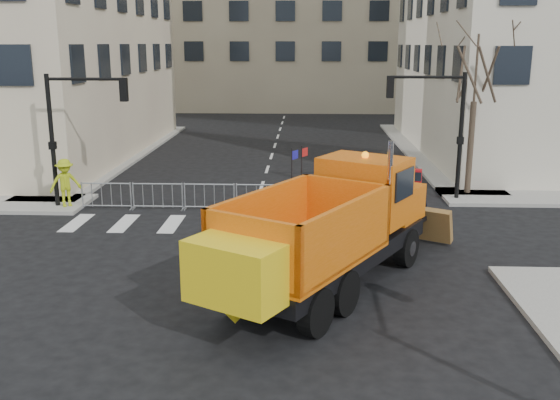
{
  "coord_description": "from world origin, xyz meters",
  "views": [
    {
      "loc": [
        2.1,
        -16.6,
        6.55
      ],
      "look_at": [
        1.27,
        2.5,
        1.72
      ],
      "focal_mm": 40.0,
      "sensor_mm": 36.0,
      "label": 1
    }
  ],
  "objects_px": {
    "cop_a": "(362,208)",
    "cop_c": "(405,205)",
    "cop_b": "(418,208)",
    "worker": "(65,183)",
    "newspaper_box": "(416,182)",
    "plow_truck": "(327,227)"
  },
  "relations": [
    {
      "from": "cop_b",
      "to": "worker",
      "type": "bearing_deg",
      "value": 18.59
    },
    {
      "from": "cop_a",
      "to": "newspaper_box",
      "type": "relative_size",
      "value": 1.63
    },
    {
      "from": "cop_a",
      "to": "cop_c",
      "type": "height_order",
      "value": "same"
    },
    {
      "from": "cop_a",
      "to": "cop_c",
      "type": "distance_m",
      "value": 1.65
    },
    {
      "from": "plow_truck",
      "to": "newspaper_box",
      "type": "distance_m",
      "value": 11.55
    },
    {
      "from": "plow_truck",
      "to": "cop_b",
      "type": "height_order",
      "value": "plow_truck"
    },
    {
      "from": "cop_a",
      "to": "worker",
      "type": "relative_size",
      "value": 0.93
    },
    {
      "from": "cop_c",
      "to": "newspaper_box",
      "type": "xyz_separation_m",
      "value": [
        1.2,
        4.76,
        -0.2
      ]
    },
    {
      "from": "worker",
      "to": "newspaper_box",
      "type": "xyz_separation_m",
      "value": [
        14.41,
        2.67,
        -0.41
      ]
    },
    {
      "from": "cop_a",
      "to": "worker",
      "type": "distance_m",
      "value": 11.92
    },
    {
      "from": "plow_truck",
      "to": "cop_a",
      "type": "height_order",
      "value": "plow_truck"
    },
    {
      "from": "cop_b",
      "to": "cop_a",
      "type": "bearing_deg",
      "value": 38.55
    },
    {
      "from": "cop_b",
      "to": "worker",
      "type": "xyz_separation_m",
      "value": [
        -13.66,
        2.2,
        0.3
      ]
    },
    {
      "from": "cop_a",
      "to": "cop_b",
      "type": "bearing_deg",
      "value": -175.27
    },
    {
      "from": "cop_a",
      "to": "plow_truck",
      "type": "bearing_deg",
      "value": 69.23
    },
    {
      "from": "plow_truck",
      "to": "newspaper_box",
      "type": "height_order",
      "value": "plow_truck"
    },
    {
      "from": "worker",
      "to": "cop_c",
      "type": "bearing_deg",
      "value": -41.01
    },
    {
      "from": "plow_truck",
      "to": "cop_a",
      "type": "bearing_deg",
      "value": 15.69
    },
    {
      "from": "cop_a",
      "to": "cop_b",
      "type": "xyz_separation_m",
      "value": [
        2.02,
        0.39,
        -0.08
      ]
    },
    {
      "from": "cop_b",
      "to": "cop_c",
      "type": "xyz_separation_m",
      "value": [
        -0.45,
        0.11,
        0.08
      ]
    },
    {
      "from": "plow_truck",
      "to": "worker",
      "type": "relative_size",
      "value": 5.35
    },
    {
      "from": "cop_a",
      "to": "newspaper_box",
      "type": "height_order",
      "value": "cop_a"
    }
  ]
}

